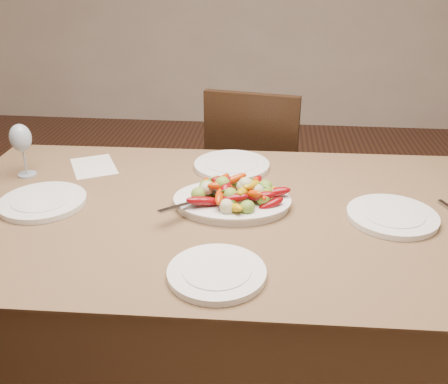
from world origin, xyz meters
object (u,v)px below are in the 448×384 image
Objects in this scene: dining_table at (224,306)px; serving_platter at (232,203)px; plate_far at (232,166)px; chair_far at (258,178)px; plate_right at (392,216)px; plate_near at (217,273)px; wine_glass at (23,149)px; plate_left at (43,202)px.

serving_platter reaches higher than dining_table.
serving_platter is 0.31m from plate_far.
plate_right is (0.43, -0.89, 0.29)m from chair_far.
serving_platter is 1.45× the size of plate_near.
wine_glass reaches higher than plate_far.
chair_far is 1.14m from wine_glass.
plate_right is 0.62m from plate_far.
plate_right is 0.97× the size of plate_far.
chair_far reaches higher than dining_table.
wine_glass is at bearing 167.47° from serving_platter.
serving_platter is 1.77× the size of wine_glass.
plate_right reaches higher than dining_table.
serving_platter is (-0.06, -0.86, 0.30)m from chair_far.
plate_left is (-0.67, -0.91, 0.29)m from chair_far.
chair_far is at bearing 86.97° from plate_near.
plate_near is at bearing 97.69° from chair_far.
plate_near is (0.02, -0.69, 0.00)m from plate_far.
plate_left and plate_right have the same top height.
serving_platter is at bearing -84.88° from plate_far.
chair_far reaches higher than plate_near.
plate_far is 1.13× the size of plate_near.
plate_left is (-0.61, -0.05, -0.00)m from serving_platter.
serving_platter is at bearing -12.53° from wine_glass.
plate_left is 1.34× the size of wine_glass.
wine_glass is at bearing 165.20° from dining_table.
plate_far is (-0.00, 0.34, 0.39)m from dining_table.
dining_table is 8.98× the size of wine_glass.
dining_table is at bearing -89.19° from plate_far.
plate_right is 1.27m from wine_glass.
serving_platter is 0.61m from plate_left.
plate_near reaches higher than dining_table.
plate_right is at bearing 35.00° from plate_near.
serving_platter is 0.79m from wine_glass.
plate_right is 0.61m from plate_near.
serving_platter reaches higher than plate_far.
plate_far is 0.70m from plate_near.
wine_glass is at bearing 125.64° from plate_left.
plate_left is 0.28m from wine_glass.
plate_right and plate_far have the same top height.
plate_far is at bearing 10.97° from wine_glass.
plate_near is at bearing -36.13° from wine_glass.
plate_far reaches higher than dining_table.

